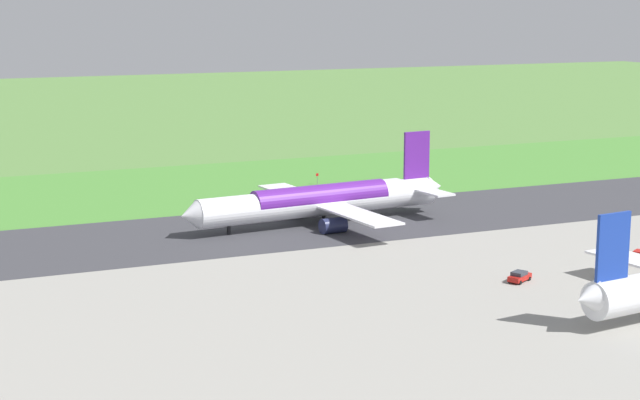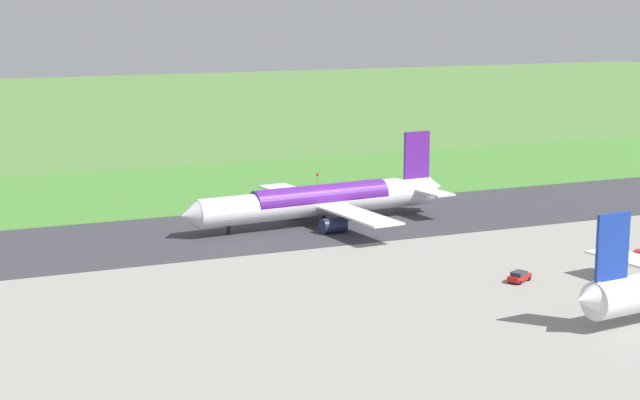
{
  "view_description": "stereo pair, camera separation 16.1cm",
  "coord_description": "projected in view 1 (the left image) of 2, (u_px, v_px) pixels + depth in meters",
  "views": [
    {
      "loc": [
        76.03,
        168.97,
        40.03
      ],
      "look_at": [
        2.13,
        0.0,
        4.5
      ],
      "focal_mm": 57.89,
      "sensor_mm": 36.0,
      "label": 1
    },
    {
      "loc": [
        75.88,
        169.03,
        40.03
      ],
      "look_at": [
        2.13,
        0.0,
        4.5
      ],
      "focal_mm": 57.89,
      "sensor_mm": 36.0,
      "label": 2
    }
  ],
  "objects": [
    {
      "name": "grass_verge_foreground",
      "position": [
        261.0,
        190.0,
        222.37
      ],
      "size": [
        600.0,
        80.0,
        0.04
      ],
      "primitive_type": "cube",
      "color": "#478534",
      "rests_on": "ground"
    },
    {
      "name": "service_car_followme",
      "position": [
        520.0,
        276.0,
        149.53
      ],
      "size": [
        4.55,
        3.55,
        1.62
      ],
      "color": "#B21914",
      "rests_on": "ground"
    },
    {
      "name": "runway_asphalt",
      "position": [
        331.0,
        223.0,
        189.5
      ],
      "size": [
        600.0,
        34.79,
        0.06
      ],
      "primitive_type": "cube",
      "color": "#38383D",
      "rests_on": "ground"
    },
    {
      "name": "apron_concrete",
      "position": [
        574.0,
        338.0,
        124.76
      ],
      "size": [
        440.0,
        110.0,
        0.05
      ],
      "primitive_type": "cube",
      "color": "gray",
      "rests_on": "ground"
    },
    {
      "name": "ground_plane",
      "position": [
        331.0,
        223.0,
        189.5
      ],
      "size": [
        800.0,
        800.0,
        0.0
      ],
      "primitive_type": "plane",
      "color": "#547F3D"
    },
    {
      "name": "airliner_main",
      "position": [
        322.0,
        201.0,
        188.02
      ],
      "size": [
        54.15,
        44.37,
        15.88
      ],
      "color": "white",
      "rests_on": "ground"
    },
    {
      "name": "traffic_cone_orange",
      "position": [
        299.0,
        189.0,
        222.09
      ],
      "size": [
        0.4,
        0.4,
        0.55
      ],
      "primitive_type": "cone",
      "color": "orange",
      "rests_on": "ground"
    },
    {
      "name": "no_stopping_sign",
      "position": [
        317.0,
        178.0,
        229.14
      ],
      "size": [
        0.6,
        0.1,
        2.55
      ],
      "color": "slate",
      "rests_on": "ground"
    }
  ]
}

